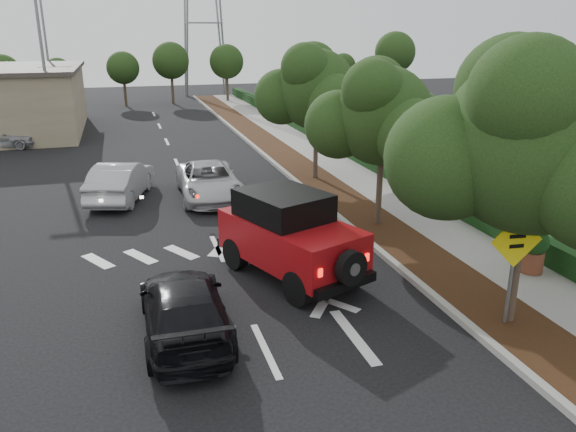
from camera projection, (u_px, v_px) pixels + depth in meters
name	position (u px, v px, depth m)	size (l,w,h in m)	color
ground	(266.00, 350.00, 11.77)	(120.00, 120.00, 0.00)	black
curb	(301.00, 186.00, 23.90)	(0.20, 70.00, 0.15)	#9E9B93
planting_strip	(323.00, 184.00, 24.18)	(1.80, 70.00, 0.12)	black
sidewalk	(363.00, 181.00, 24.69)	(2.00, 70.00, 0.12)	gray
hedge	(393.00, 171.00, 24.96)	(0.80, 70.00, 0.80)	black
transmission_tower	(206.00, 96.00, 57.06)	(7.00, 4.00, 28.00)	slate
street_tree_near	(508.00, 324.00, 12.82)	(3.80, 3.80, 5.92)	black
street_tree_mid	(377.00, 226.00, 19.19)	(3.20, 3.20, 5.32)	black
street_tree_far	(315.00, 180.00, 25.11)	(3.40, 3.40, 5.62)	black
light_pole_a	(54.00, 141.00, 33.68)	(2.00, 0.22, 9.00)	slate
light_pole_b	(55.00, 115.00, 44.33)	(2.00, 0.22, 9.00)	slate
red_jeep	(286.00, 234.00, 15.07)	(3.39, 4.76, 2.33)	black
silver_suv_ahead	(209.00, 181.00, 22.22)	(2.28, 4.94, 1.37)	#B2B5BA
black_suv_oncoming	(184.00, 308.00, 12.18)	(1.81, 4.44, 1.29)	black
silver_sedan_oncoming	(121.00, 181.00, 21.99)	(1.59, 4.56, 1.50)	#AAADB2
parked_suv	(0.00, 136.00, 31.60)	(1.61, 4.00, 1.36)	#929499
speed_hump_sign	(514.00, 255.00, 12.09)	(1.21, 0.14, 2.58)	slate
terracotta_planter	(534.00, 246.00, 15.05)	(0.75, 0.75, 1.30)	brown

